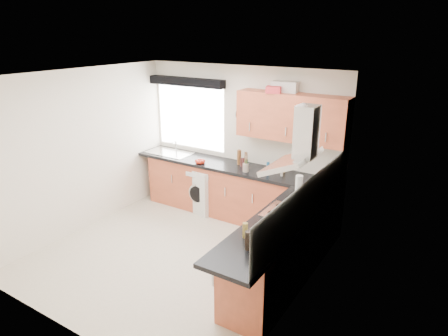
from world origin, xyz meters
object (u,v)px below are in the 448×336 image
Objects in this scene: washing_machine at (206,189)px; extractor_hood at (299,147)px; upper_cabinets at (292,117)px; oven at (285,248)px.

extractor_hood is at bearing -15.00° from washing_machine.
upper_cabinets is at bearing 20.39° from washing_machine.
upper_cabinets is (-0.65, 1.33, 0.03)m from extractor_hood.
extractor_hood is (0.10, -0.00, 1.34)m from oven.
extractor_hood reaches higher than oven.
oven is 1.09× the size of extractor_hood.
washing_machine is at bearing 150.05° from oven.
oven is at bearing 180.00° from extractor_hood.
extractor_hood is at bearing -63.87° from upper_cabinets.
washing_machine is (-1.46, -0.17, -1.41)m from upper_cabinets.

